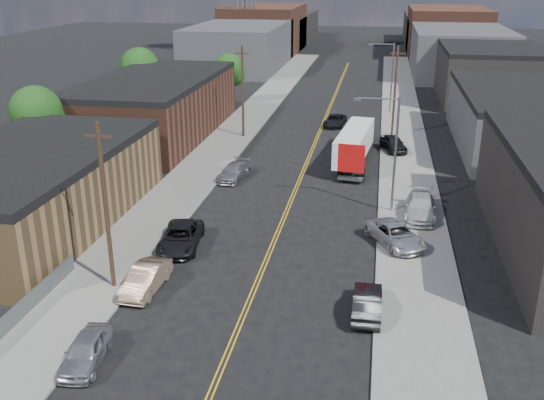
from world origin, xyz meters
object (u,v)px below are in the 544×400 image
at_px(car_left_a, 86,351).
at_px(car_left_b, 146,279).
at_px(car_left_c, 181,237).
at_px(car_ahead_truck, 335,121).
at_px(car_right_lot_a, 395,235).
at_px(car_right_lot_c, 393,143).
at_px(car_left_d, 234,172).
at_px(car_right_oncoming, 367,302).
at_px(car_right_lot_b, 420,207).
at_px(semi_truck, 355,141).

bearing_deg(car_left_a, car_left_b, 81.88).
relative_size(car_left_c, car_ahead_truck, 1.14).
distance_m(car_left_a, car_right_lot_a, 21.57).
bearing_deg(car_left_c, car_right_lot_c, 54.06).
xyz_separation_m(car_left_c, car_left_d, (0.18, 14.56, -0.06)).
distance_m(car_left_a, car_right_oncoming, 14.67).
height_order(car_left_d, car_ahead_truck, car_left_d).
bearing_deg(car_left_a, car_left_d, 82.33).
bearing_deg(car_right_lot_b, car_left_d, 160.42).
xyz_separation_m(car_left_c, car_right_lot_c, (14.30, 25.81, 0.17)).
relative_size(car_left_a, car_right_lot_b, 0.76).
bearing_deg(car_left_d, semi_truck, 42.72).
bearing_deg(car_left_d, car_right_lot_b, -14.64).
xyz_separation_m(semi_truck, car_right_lot_b, (5.59, -13.80, -1.09)).
bearing_deg(car_right_lot_a, car_right_lot_b, 40.44).
bearing_deg(car_left_d, car_left_a, -83.40).
height_order(car_left_b, car_right_oncoming, car_left_b).
bearing_deg(car_right_lot_a, car_right_lot_c, 59.93).
distance_m(semi_truck, car_left_b, 29.77).
bearing_deg(car_right_lot_a, car_left_c, 160.92).
distance_m(car_left_c, car_left_d, 14.56).
xyz_separation_m(car_right_lot_a, car_ahead_truck, (-6.70, 33.18, -0.20)).
relative_size(car_right_lot_c, car_ahead_truck, 0.96).
xyz_separation_m(car_left_c, car_right_lot_a, (14.23, 2.72, 0.11)).
bearing_deg(semi_truck, car_left_a, -101.23).
bearing_deg(semi_truck, car_ahead_truck, 108.10).
relative_size(car_right_lot_a, car_right_lot_c, 1.13).
height_order(car_left_c, car_ahead_truck, car_left_c).
bearing_deg(car_left_b, car_right_lot_b, 43.35).
distance_m(semi_truck, car_right_lot_b, 14.93).
bearing_deg(semi_truck, car_left_d, -138.94).
bearing_deg(car_right_lot_a, car_right_oncoming, -129.89).
bearing_deg(car_ahead_truck, car_left_d, -102.37).
relative_size(car_left_b, car_right_lot_c, 1.01).
xyz_separation_m(car_right_lot_a, car_right_lot_b, (1.89, 5.28, 0.08)).
height_order(car_left_d, car_right_lot_c, car_right_lot_c).
bearing_deg(car_right_lot_c, car_left_c, -137.33).
bearing_deg(car_left_c, car_ahead_truck, 71.21).
bearing_deg(car_left_d, car_right_oncoming, -51.51).
xyz_separation_m(car_right_lot_a, car_right_lot_c, (0.07, 23.09, 0.06)).
distance_m(car_left_c, car_right_oncoming, 14.14).
bearing_deg(car_left_c, car_left_d, 82.33).
xyz_separation_m(car_left_b, car_right_lot_b, (16.29, 13.96, 0.18)).
bearing_deg(car_right_oncoming, semi_truck, -85.88).
bearing_deg(car_left_b, semi_truck, 71.67).
height_order(car_left_b, car_ahead_truck, car_left_b).
relative_size(semi_truck, car_right_lot_b, 2.54).
bearing_deg(car_right_lot_b, car_left_a, -125.13).
height_order(car_left_a, car_right_oncoming, car_right_oncoming).
height_order(semi_truck, car_right_oncoming, semi_truck).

